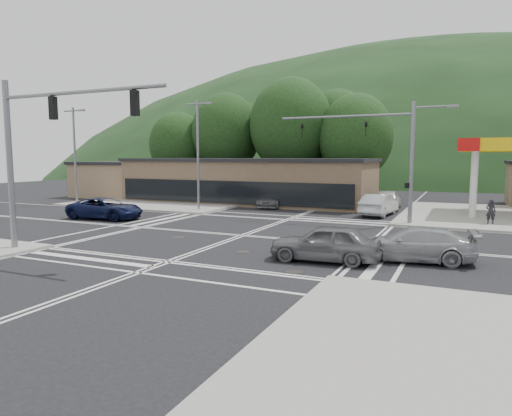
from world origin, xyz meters
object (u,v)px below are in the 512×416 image
at_px(car_northbound, 272,199).
at_px(car_blue_west, 105,208).
at_px(car_silver_east, 413,244).
at_px(pedestrian, 491,212).
at_px(car_grey_center, 325,243).
at_px(car_queue_a, 379,205).
at_px(car_queue_b, 388,199).

bearing_deg(car_northbound, car_blue_west, -131.74).
xyz_separation_m(car_silver_east, pedestrian, (3.49, 12.50, 0.21)).
distance_m(car_grey_center, car_queue_a, 16.56).
bearing_deg(car_queue_a, car_grey_center, 97.73).
distance_m(car_blue_west, car_silver_east, 22.12).
height_order(car_blue_west, pedestrian, pedestrian).
relative_size(car_blue_west, car_queue_a, 1.10).
height_order(car_blue_west, car_silver_east, car_blue_west).
distance_m(car_silver_east, pedestrian, 12.98).
distance_m(car_queue_a, car_northbound, 9.89).
relative_size(car_northbound, pedestrian, 3.03).
relative_size(car_grey_center, pedestrian, 2.97).
height_order(car_blue_west, car_grey_center, car_grey_center).
height_order(car_grey_center, pedestrian, pedestrian).
distance_m(car_queue_a, pedestrian, 7.88).
relative_size(car_silver_east, car_queue_b, 1.02).
relative_size(car_silver_east, car_queue_a, 1.02).
bearing_deg(car_queue_b, car_grey_center, 87.78).
xyz_separation_m(car_silver_east, car_queue_b, (-4.01, 19.39, 0.11)).
bearing_deg(car_queue_a, car_queue_b, -84.27).
bearing_deg(car_grey_center, pedestrian, 148.93).
distance_m(car_silver_east, car_queue_a, 15.44).
bearing_deg(car_blue_west, car_queue_a, -65.66).
height_order(car_queue_a, car_queue_b, car_queue_b).
bearing_deg(pedestrian, car_queue_b, -45.18).
xyz_separation_m(car_silver_east, car_northbound, (-13.67, 17.01, -0.04)).
bearing_deg(car_northbound, car_queue_b, 4.97).
bearing_deg(pedestrian, car_grey_center, 61.30).
height_order(car_silver_east, car_queue_a, car_queue_a).
height_order(car_blue_west, car_queue_b, car_queue_b).
height_order(car_silver_east, pedestrian, pedestrian).
xyz_separation_m(car_grey_center, car_northbound, (-10.24, 18.65, -0.10)).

